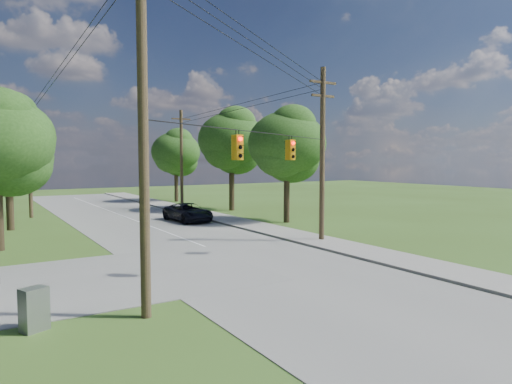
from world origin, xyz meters
TOP-DOWN VIEW (x-y plane):
  - ground at (0.00, 0.00)m, footprint 140.00×140.00m
  - main_road at (2.00, 5.00)m, footprint 10.00×100.00m
  - sidewalk_east at (8.70, 5.00)m, footprint 2.60×100.00m
  - pole_sw at (-4.60, 0.40)m, footprint 2.00×0.32m
  - pole_ne at (8.90, 8.00)m, footprint 2.00×0.32m
  - pole_north_e at (8.90, 30.00)m, footprint 2.00×0.32m
  - pole_north_w at (-5.00, 30.00)m, footprint 2.00×0.32m
  - power_lines at (1.50, 11.54)m, footprint 13.93×29.62m
  - traffic_signals at (2.55, 4.43)m, footprint 4.91×3.27m
  - tree_w_mid at (-7.00, 23.00)m, footprint 6.40×6.40m
  - tree_e_near at (12.00, 16.00)m, footprint 6.20×6.20m
  - tree_e_mid at (12.50, 26.00)m, footprint 6.60×6.60m
  - tree_e_far at (11.50, 38.00)m, footprint 5.80×5.80m
  - car_main_north at (5.50, 20.57)m, footprint 2.76×5.37m
  - control_cabinet at (-7.73, 1.00)m, footprint 0.85×0.75m

SIDE VIEW (x-z plane):
  - ground at x=0.00m, z-range 0.00..0.00m
  - main_road at x=2.00m, z-range 0.00..0.03m
  - sidewalk_east at x=8.70m, z-range 0.00..0.12m
  - control_cabinet at x=-7.73m, z-range 0.00..1.27m
  - car_main_north at x=5.50m, z-range 0.03..1.48m
  - pole_north_e at x=8.90m, z-range 0.13..10.13m
  - pole_north_w at x=-5.00m, z-range 0.13..10.13m
  - pole_ne at x=8.90m, z-range 0.22..10.72m
  - traffic_signals at x=2.55m, z-range 4.97..6.02m
  - tree_e_far at x=11.50m, z-range 1.76..10.08m
  - pole_sw at x=-4.60m, z-range 0.23..12.23m
  - tree_e_near at x=12.00m, z-range 1.85..10.66m
  - tree_w_mid at x=-7.00m, z-range 1.97..11.19m
  - tree_e_mid at x=12.50m, z-range 2.09..11.73m
  - power_lines at x=1.50m, z-range 6.69..11.62m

